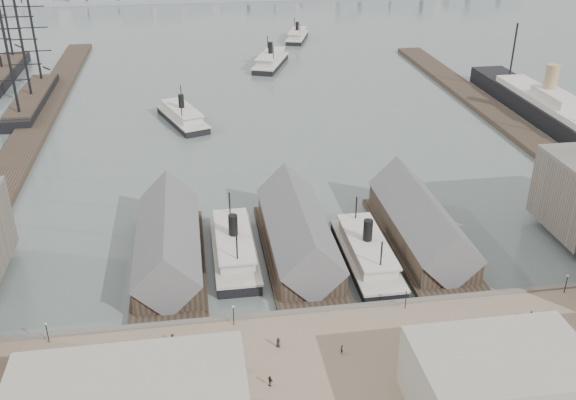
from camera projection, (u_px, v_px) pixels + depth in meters
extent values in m
plane|color=#4D5955|center=(313.00, 302.00, 117.22)|extent=(900.00, 900.00, 0.00)
cube|color=#796651|center=(338.00, 372.00, 99.11)|extent=(180.00, 30.00, 2.00)
cube|color=#59544C|center=(319.00, 314.00, 112.11)|extent=(180.00, 1.20, 2.30)
cube|color=#2D231C|center=(33.00, 129.00, 195.78)|extent=(10.00, 220.00, 1.60)
cube|color=#2D231C|center=(498.00, 115.00, 207.03)|extent=(10.00, 180.00, 1.60)
cube|color=#2D231C|center=(170.00, 264.00, 127.50)|extent=(14.00, 42.00, 1.20)
cube|color=#2D231C|center=(169.00, 249.00, 126.99)|extent=(12.00, 36.00, 5.00)
cube|color=#59595B|center=(168.00, 237.00, 125.82)|extent=(12.60, 37.00, 12.60)
cube|color=#2D231C|center=(299.00, 254.00, 131.07)|extent=(14.00, 42.00, 1.20)
cube|color=#2D231C|center=(298.00, 238.00, 130.56)|extent=(12.00, 36.00, 5.00)
cube|color=#59595B|center=(298.00, 227.00, 129.39)|extent=(12.60, 37.00, 12.60)
cube|color=#2D231C|center=(420.00, 244.00, 134.65)|extent=(14.00, 42.00, 1.20)
cube|color=#2D231C|center=(420.00, 229.00, 134.14)|extent=(12.00, 36.00, 5.00)
cube|color=#59595B|center=(421.00, 218.00, 132.97)|extent=(12.60, 37.00, 12.60)
cube|color=gray|center=(500.00, 382.00, 88.58)|extent=(24.00, 16.00, 10.00)
cylinder|color=black|center=(47.00, 333.00, 103.14)|extent=(0.16, 0.16, 3.60)
sphere|color=beige|center=(45.00, 324.00, 102.29)|extent=(0.44, 0.44, 0.44)
cylinder|color=black|center=(234.00, 316.00, 107.27)|extent=(0.16, 0.16, 3.60)
sphere|color=beige|center=(233.00, 307.00, 106.42)|extent=(0.44, 0.44, 0.44)
cylinder|color=black|center=(406.00, 300.00, 111.39)|extent=(0.16, 0.16, 3.60)
sphere|color=beige|center=(407.00, 291.00, 110.54)|extent=(0.44, 0.44, 0.44)
cylinder|color=black|center=(566.00, 285.00, 115.52)|extent=(0.16, 0.16, 3.60)
sphere|color=beige|center=(568.00, 276.00, 114.67)|extent=(0.44, 0.44, 0.44)
cube|color=black|center=(234.00, 253.00, 130.67)|extent=(8.22, 28.77, 1.85)
cube|color=beige|center=(234.00, 248.00, 130.07)|extent=(8.63, 28.77, 0.51)
cube|color=beige|center=(234.00, 242.00, 129.42)|extent=(6.68, 20.55, 2.26)
cube|color=beige|center=(234.00, 235.00, 128.77)|extent=(7.19, 22.61, 0.41)
cylinder|color=black|center=(233.00, 226.00, 127.76)|extent=(1.85, 1.85, 4.62)
cylinder|color=black|center=(230.00, 206.00, 136.01)|extent=(0.31, 0.31, 6.17)
cylinder|color=black|center=(237.00, 250.00, 119.69)|extent=(0.31, 0.31, 6.17)
cube|color=black|center=(366.00, 259.00, 128.71)|extent=(8.26, 28.91, 1.86)
cube|color=beige|center=(366.00, 253.00, 128.11)|extent=(8.67, 28.91, 0.52)
cube|color=beige|center=(367.00, 247.00, 127.46)|extent=(6.71, 20.65, 2.27)
cube|color=beige|center=(367.00, 241.00, 126.81)|extent=(7.23, 22.71, 0.41)
cylinder|color=black|center=(368.00, 231.00, 125.79)|extent=(1.86, 1.86, 4.65)
cylinder|color=black|center=(356.00, 210.00, 134.09)|extent=(0.31, 0.31, 6.19)
cylinder|color=black|center=(381.00, 256.00, 117.68)|extent=(0.31, 0.31, 6.19)
cube|color=black|center=(183.00, 120.00, 202.57)|extent=(16.59, 28.58, 1.77)
cube|color=beige|center=(182.00, 116.00, 202.00)|extent=(16.96, 28.71, 0.49)
cube|color=beige|center=(182.00, 112.00, 201.38)|extent=(12.58, 20.67, 2.16)
cube|color=beige|center=(182.00, 108.00, 200.76)|extent=(13.69, 22.69, 0.39)
cylinder|color=black|center=(181.00, 101.00, 199.79)|extent=(1.77, 1.77, 4.42)
cylinder|color=black|center=(181.00, 94.00, 207.69)|extent=(0.29, 0.29, 5.90)
cylinder|color=black|center=(182.00, 111.00, 192.07)|extent=(0.29, 0.29, 5.90)
cube|color=black|center=(271.00, 64.00, 263.29)|extent=(18.47, 30.77, 1.91)
cube|color=beige|center=(271.00, 61.00, 262.67)|extent=(18.87, 30.92, 0.53)
cube|color=beige|center=(271.00, 57.00, 262.01)|extent=(13.97, 22.27, 2.33)
cube|color=beige|center=(270.00, 54.00, 261.34)|extent=(15.22, 24.44, 0.42)
cylinder|color=black|center=(270.00, 48.00, 260.29)|extent=(1.91, 1.91, 4.77)
cylinder|color=black|center=(267.00, 43.00, 268.81)|extent=(0.32, 0.32, 6.36)
cylinder|color=black|center=(274.00, 54.00, 251.96)|extent=(0.32, 0.32, 6.36)
cube|color=black|center=(297.00, 38.00, 306.43)|extent=(14.62, 26.30, 1.63)
cube|color=beige|center=(297.00, 36.00, 305.91)|extent=(14.96, 26.41, 0.45)
cube|color=beige|center=(297.00, 33.00, 305.34)|extent=(11.12, 19.00, 1.99)
cube|color=beige|center=(297.00, 31.00, 304.77)|extent=(12.10, 20.86, 0.36)
cylinder|color=black|center=(297.00, 26.00, 303.88)|extent=(1.63, 1.63, 4.07)
cylinder|color=black|center=(294.00, 23.00, 311.14)|extent=(0.27, 0.27, 5.42)
cylinder|color=black|center=(300.00, 30.00, 296.78)|extent=(0.27, 0.27, 5.42)
cube|color=black|center=(33.00, 101.00, 217.08)|extent=(9.23, 53.35, 3.69)
cube|color=#2D231C|center=(31.00, 95.00, 216.11)|extent=(8.72, 48.01, 0.62)
cylinder|color=black|center=(9.00, 60.00, 192.21)|extent=(0.82, 0.82, 34.88)
cylinder|color=black|center=(22.00, 46.00, 208.69)|extent=(0.82, 0.82, 34.88)
cylinder|color=black|center=(34.00, 33.00, 225.17)|extent=(0.82, 0.82, 34.88)
cube|color=black|center=(3.00, 73.00, 247.25)|extent=(9.75, 54.18, 3.90)
cube|color=#2D231C|center=(2.00, 68.00, 246.23)|extent=(9.21, 48.77, 0.65)
cylinder|color=black|center=(5.00, 12.00, 255.13)|extent=(0.87, 0.87, 36.85)
cube|color=black|center=(545.00, 111.00, 204.71)|extent=(12.19, 89.07, 5.63)
cube|color=beige|center=(547.00, 100.00, 203.03)|extent=(10.31, 51.57, 1.88)
cube|color=beige|center=(556.00, 97.00, 197.83)|extent=(7.50, 18.75, 2.81)
cylinder|color=tan|center=(551.00, 79.00, 200.08)|extent=(4.13, 4.13, 9.38)
imported|color=black|center=(149.00, 349.00, 101.26)|extent=(1.54, 1.41, 1.51)
cube|color=#3F2D21|center=(132.00, 352.00, 100.50)|extent=(2.80, 1.87, 0.25)
cylinder|color=black|center=(133.00, 356.00, 100.06)|extent=(1.10, 0.24, 1.10)
cylinder|color=black|center=(132.00, 351.00, 101.26)|extent=(1.10, 0.24, 1.10)
imported|color=black|center=(239.00, 365.00, 97.89)|extent=(2.03, 1.42, 1.56)
cube|color=#3F2D21|center=(223.00, 370.00, 96.72)|extent=(2.95, 2.29, 0.25)
cylinder|color=black|center=(225.00, 375.00, 96.33)|extent=(1.06, 0.45, 1.10)
cylinder|color=black|center=(221.00, 369.00, 97.43)|extent=(1.06, 0.45, 1.10)
imported|color=black|center=(446.00, 352.00, 100.71)|extent=(1.29, 1.49, 1.45)
cube|color=#3F2D21|center=(430.00, 353.00, 100.17)|extent=(2.67, 1.62, 0.25)
cylinder|color=black|center=(432.00, 358.00, 99.71)|extent=(1.10, 0.13, 1.10)
cylinder|color=black|center=(428.00, 352.00, 100.94)|extent=(1.10, 0.13, 1.10)
imported|color=black|center=(21.00, 377.00, 95.48)|extent=(0.69, 0.78, 1.76)
imported|color=black|center=(173.00, 338.00, 103.66)|extent=(1.13, 0.84, 1.57)
imported|color=black|center=(270.00, 381.00, 94.69)|extent=(1.08, 1.07, 1.83)
imported|color=black|center=(278.00, 343.00, 102.57)|extent=(0.99, 0.97, 1.72)
imported|color=black|center=(342.00, 349.00, 101.18)|extent=(0.64, 0.71, 1.60)
imported|color=black|center=(452.00, 329.00, 105.55)|extent=(0.96, 1.04, 1.71)
imported|color=black|center=(499.00, 346.00, 101.75)|extent=(1.18, 0.75, 1.73)
imported|color=black|center=(531.00, 315.00, 109.02)|extent=(0.98, 0.97, 1.67)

